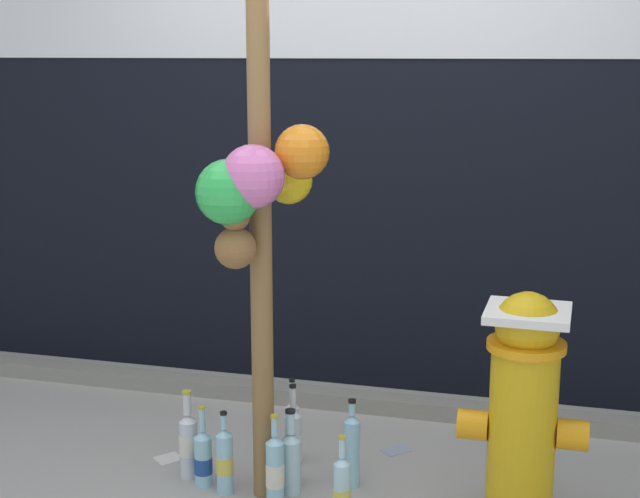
{
  "coord_description": "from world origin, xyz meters",
  "views": [
    {
      "loc": [
        0.96,
        -2.91,
        1.73
      ],
      "look_at": [
        0.12,
        0.23,
        1.01
      ],
      "focal_mm": 50.77,
      "sensor_mm": 36.0,
      "label": 1
    }
  ],
  "objects_px": {
    "bottle_7": "(188,443)",
    "bottle_2": "(293,444)",
    "bottle_5": "(292,431)",
    "bottle_0": "(342,488)",
    "bottle_4": "(275,469)",
    "bottle_6": "(291,460)",
    "fire_hydrant": "(523,406)",
    "bottle_8": "(225,461)",
    "bottle_1": "(352,449)",
    "memorial_post": "(254,136)",
    "bottle_3": "(203,458)"
  },
  "relations": [
    {
      "from": "bottle_7",
      "to": "bottle_2",
      "type": "bearing_deg",
      "value": 10.01
    },
    {
      "from": "bottle_2",
      "to": "bottle_5",
      "type": "bearing_deg",
      "value": 107.72
    },
    {
      "from": "bottle_0",
      "to": "bottle_4",
      "type": "relative_size",
      "value": 0.92
    },
    {
      "from": "bottle_2",
      "to": "bottle_7",
      "type": "height_order",
      "value": "bottle_2"
    },
    {
      "from": "bottle_0",
      "to": "bottle_6",
      "type": "bearing_deg",
      "value": 148.19
    },
    {
      "from": "fire_hydrant",
      "to": "bottle_8",
      "type": "xyz_separation_m",
      "value": [
        -1.14,
        -0.05,
        -0.33
      ]
    },
    {
      "from": "bottle_4",
      "to": "bottle_5",
      "type": "distance_m",
      "value": 0.37
    },
    {
      "from": "bottle_4",
      "to": "bottle_7",
      "type": "relative_size",
      "value": 0.96
    },
    {
      "from": "bottle_1",
      "to": "bottle_6",
      "type": "relative_size",
      "value": 1.05
    },
    {
      "from": "bottle_0",
      "to": "bottle_8",
      "type": "height_order",
      "value": "bottle_8"
    },
    {
      "from": "memorial_post",
      "to": "fire_hydrant",
      "type": "distance_m",
      "value": 1.38
    },
    {
      "from": "bottle_6",
      "to": "bottle_7",
      "type": "relative_size",
      "value": 0.93
    },
    {
      "from": "bottle_8",
      "to": "bottle_7",
      "type": "bearing_deg",
      "value": 155.14
    },
    {
      "from": "bottle_4",
      "to": "bottle_8",
      "type": "relative_size",
      "value": 1.06
    },
    {
      "from": "fire_hydrant",
      "to": "bottle_8",
      "type": "relative_size",
      "value": 2.6
    },
    {
      "from": "memorial_post",
      "to": "bottle_4",
      "type": "relative_size",
      "value": 7.14
    },
    {
      "from": "bottle_5",
      "to": "bottle_6",
      "type": "height_order",
      "value": "bottle_5"
    },
    {
      "from": "bottle_1",
      "to": "bottle_2",
      "type": "bearing_deg",
      "value": -174.87
    },
    {
      "from": "bottle_3",
      "to": "bottle_8",
      "type": "height_order",
      "value": "bottle_8"
    },
    {
      "from": "bottle_6",
      "to": "bottle_2",
      "type": "bearing_deg",
      "value": 100.56
    },
    {
      "from": "bottle_1",
      "to": "bottle_3",
      "type": "xyz_separation_m",
      "value": [
        -0.58,
        -0.15,
        -0.04
      ]
    },
    {
      "from": "bottle_4",
      "to": "bottle_2",
      "type": "bearing_deg",
      "value": 84.83
    },
    {
      "from": "memorial_post",
      "to": "bottle_1",
      "type": "relative_size",
      "value": 7.02
    },
    {
      "from": "bottle_1",
      "to": "bottle_6",
      "type": "bearing_deg",
      "value": -152.2
    },
    {
      "from": "fire_hydrant",
      "to": "bottle_5",
      "type": "bearing_deg",
      "value": 163.16
    },
    {
      "from": "fire_hydrant",
      "to": "bottle_3",
      "type": "relative_size",
      "value": 2.63
    },
    {
      "from": "bottle_6",
      "to": "bottle_8",
      "type": "distance_m",
      "value": 0.26
    },
    {
      "from": "fire_hydrant",
      "to": "bottle_6",
      "type": "height_order",
      "value": "fire_hydrant"
    },
    {
      "from": "bottle_1",
      "to": "bottle_7",
      "type": "xyz_separation_m",
      "value": [
        -0.67,
        -0.1,
        -0.01
      ]
    },
    {
      "from": "bottle_5",
      "to": "bottle_7",
      "type": "relative_size",
      "value": 0.98
    },
    {
      "from": "bottle_8",
      "to": "bottle_6",
      "type": "bearing_deg",
      "value": 15.28
    },
    {
      "from": "bottle_0",
      "to": "bottle_5",
      "type": "bearing_deg",
      "value": 126.92
    },
    {
      "from": "bottle_3",
      "to": "bottle_1",
      "type": "bearing_deg",
      "value": 14.29
    },
    {
      "from": "bottle_4",
      "to": "bottle_1",
      "type": "bearing_deg",
      "value": 39.52
    },
    {
      "from": "bottle_3",
      "to": "bottle_8",
      "type": "distance_m",
      "value": 0.12
    },
    {
      "from": "bottle_0",
      "to": "bottle_7",
      "type": "bearing_deg",
      "value": 166.0
    },
    {
      "from": "memorial_post",
      "to": "bottle_6",
      "type": "bearing_deg",
      "value": 35.34
    },
    {
      "from": "bottle_2",
      "to": "bottle_3",
      "type": "distance_m",
      "value": 0.37
    },
    {
      "from": "bottle_2",
      "to": "bottle_3",
      "type": "relative_size",
      "value": 1.23
    },
    {
      "from": "memorial_post",
      "to": "bottle_0",
      "type": "xyz_separation_m",
      "value": [
        0.35,
        -0.08,
        -1.3
      ]
    },
    {
      "from": "bottle_4",
      "to": "bottle_7",
      "type": "bearing_deg",
      "value": 164.35
    },
    {
      "from": "memorial_post",
      "to": "bottle_5",
      "type": "relative_size",
      "value": 6.99
    },
    {
      "from": "bottle_2",
      "to": "bottle_8",
      "type": "bearing_deg",
      "value": -145.03
    },
    {
      "from": "bottle_4",
      "to": "bottle_5",
      "type": "xyz_separation_m",
      "value": [
        -0.04,
        0.37,
        -0.0
      ]
    },
    {
      "from": "bottle_6",
      "to": "bottle_1",
      "type": "bearing_deg",
      "value": 27.8
    },
    {
      "from": "bottle_1",
      "to": "bottle_8",
      "type": "xyz_separation_m",
      "value": [
        -0.47,
        -0.19,
        -0.02
      ]
    },
    {
      "from": "bottle_5",
      "to": "bottle_8",
      "type": "bearing_deg",
      "value": -117.43
    },
    {
      "from": "bottle_3",
      "to": "bottle_7",
      "type": "height_order",
      "value": "bottle_7"
    },
    {
      "from": "memorial_post",
      "to": "bottle_3",
      "type": "height_order",
      "value": "memorial_post"
    },
    {
      "from": "bottle_0",
      "to": "bottle_7",
      "type": "xyz_separation_m",
      "value": [
        -0.69,
        0.17,
        0.02
      ]
    }
  ]
}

